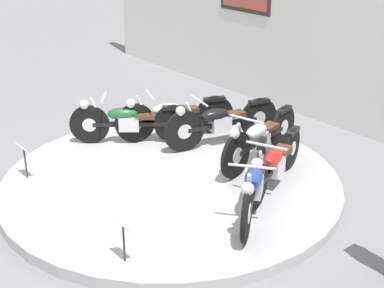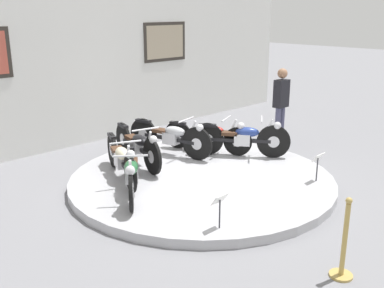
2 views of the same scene
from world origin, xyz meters
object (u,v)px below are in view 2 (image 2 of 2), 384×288
motorcycle_black (138,145)px  motorcycle_silver (171,136)px  motorcycle_green (132,172)px  motorcycle_red (209,135)px  motorcycle_blue (242,137)px  info_placard_front_left (220,204)px  info_placard_front_centre (318,161)px  stanchion_post_left_of_entry (344,251)px  motorcycle_cream (121,158)px  visitor_standing (281,101)px

motorcycle_black → motorcycle_silver: 0.86m
motorcycle_green → motorcycle_red: 2.62m
motorcycle_green → motorcycle_blue: 2.81m
motorcycle_green → motorcycle_black: bearing=48.3°
info_placard_front_left → info_placard_front_centre: bearing=0.0°
motorcycle_red → info_placard_front_left: bearing=-134.0°
motorcycle_silver → stanchion_post_left_of_entry: size_ratio=1.94×
motorcycle_black → motorcycle_red: 1.61m
motorcycle_cream → motorcycle_blue: size_ratio=1.14×
info_placard_front_left → motorcycle_green: bearing=94.2°
motorcycle_cream → motorcycle_black: motorcycle_black is taller
motorcycle_blue → motorcycle_red: bearing=112.4°
motorcycle_silver → info_placard_front_left: (-1.70, -2.91, -0.03)m
motorcycle_black → info_placard_front_centre: 3.37m
motorcycle_blue → info_placard_front_left: size_ratio=3.21×
stanchion_post_left_of_entry → motorcycle_green: bearing=97.8°
motorcycle_black → motorcycle_silver: motorcycle_silver is taller
motorcycle_silver → info_placard_front_centre: bearing=-73.9°
motorcycle_silver → visitor_standing: visitor_standing is taller
motorcycle_silver → info_placard_front_left: size_ratio=3.88×
motorcycle_cream → motorcycle_red: 2.25m
info_placard_front_centre → stanchion_post_left_of_entry: (-2.20, -1.66, -0.18)m
motorcycle_cream → motorcycle_green: bearing=-112.5°
info_placard_front_left → stanchion_post_left_of_entry: bearing=-78.3°
motorcycle_red → info_placard_front_centre: size_ratio=3.56×
visitor_standing → stanchion_post_left_of_entry: (-4.17, -3.83, -0.66)m
motorcycle_red → info_placard_front_centre: 2.49m
motorcycle_green → motorcycle_silver: (1.84, 1.09, 0.02)m
stanchion_post_left_of_entry → motorcycle_silver: bearing=73.4°
motorcycle_blue → info_placard_front_left: bearing=-145.9°
visitor_standing → motorcycle_blue: bearing=-168.9°
motorcycle_cream → motorcycle_red: size_ratio=1.03×
visitor_standing → motorcycle_silver: bearing=165.4°
info_placard_front_centre → info_placard_front_left: bearing=180.0°
info_placard_front_centre → stanchion_post_left_of_entry: size_ratio=0.50×
info_placard_front_centre → motorcycle_silver: bearing=106.1°
motorcycle_blue → visitor_standing: size_ratio=0.93×
motorcycle_green → info_placard_front_left: motorcycle_green is taller
motorcycle_cream → info_placard_front_centre: motorcycle_cream is taller
motorcycle_cream → motorcycle_silver: size_ratio=0.94×
stanchion_post_left_of_entry → motorcycle_red: bearing=63.6°
motorcycle_black → visitor_standing: bearing=-11.3°
info_placard_front_centre → motorcycle_black: bearing=120.4°
motorcycle_green → motorcycle_cream: size_ratio=0.85×
info_placard_front_left → info_placard_front_centre: 2.54m
motorcycle_cream → motorcycle_silver: 1.61m
motorcycle_cream → info_placard_front_centre: bearing=-46.1°
motorcycle_green → stanchion_post_left_of_entry: size_ratio=1.56×
info_placard_front_centre → stanchion_post_left_of_entry: bearing=-143.0°
motorcycle_black → info_placard_front_centre: size_ratio=3.86×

